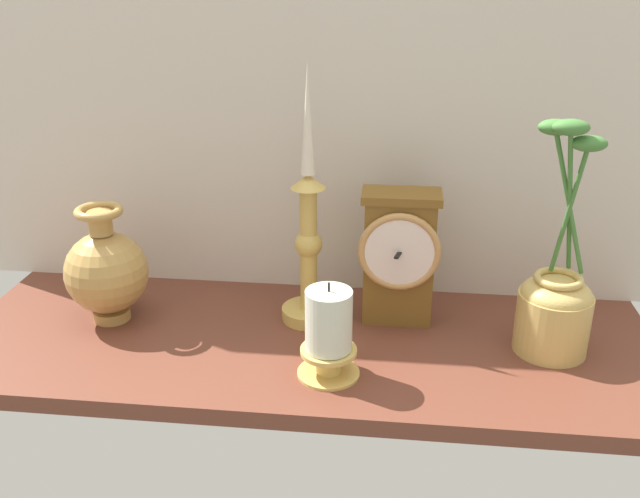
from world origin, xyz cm
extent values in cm
cube|color=brown|center=(0.00, 0.00, -1.20)|extent=(100.00, 36.00, 2.40)
cube|color=beige|center=(0.00, 18.50, 32.50)|extent=(120.00, 2.00, 65.00)
cube|color=brown|center=(13.06, 7.74, 9.38)|extent=(10.03, 5.61, 18.75)
cube|color=brown|center=(13.06, 7.74, 19.35)|extent=(11.24, 6.28, 1.20)
torus|color=tan|center=(13.06, 4.54, 12.15)|extent=(11.66, 1.06, 11.66)
cylinder|color=white|center=(13.06, 4.44, 12.15)|extent=(9.75, 0.40, 9.75)
cube|color=black|center=(13.06, 4.14, 12.15)|extent=(1.48, 3.75, 0.30)
cylinder|color=tan|center=(-0.30, 6.18, 0.90)|extent=(8.19, 8.19, 1.80)
cylinder|color=tan|center=(-0.30, 6.18, 11.18)|extent=(2.53, 2.53, 18.76)
sphere|color=tan|center=(-0.30, 6.18, 12.12)|extent=(4.04, 4.04, 4.04)
cone|color=tan|center=(-0.30, 6.18, 21.56)|extent=(4.99, 4.99, 2.00)
cone|color=beige|center=(-0.30, 6.18, 30.27)|extent=(1.98, 1.98, 15.42)
cylinder|color=#B68C49|center=(-29.47, 2.72, 0.80)|extent=(5.46, 5.46, 1.60)
sphere|color=#B68C49|center=(-29.47, 2.72, 7.67)|extent=(12.14, 12.14, 12.14)
cylinder|color=#B68C49|center=(-29.47, 2.72, 15.45)|extent=(3.40, 3.40, 3.43)
torus|color=#B68C49|center=(-29.47, 2.72, 17.17)|extent=(6.85, 6.85, 1.24)
cylinder|color=tan|center=(34.20, 0.82, 4.26)|extent=(9.95, 9.95, 8.51)
ellipsoid|color=tan|center=(34.20, 0.82, 8.51)|extent=(9.45, 9.45, 4.72)
torus|color=tan|center=(34.20, 0.82, 10.88)|extent=(6.45, 6.45, 0.98)
cylinder|color=#427A36|center=(34.20, 0.82, 20.30)|extent=(1.92, 4.75, 18.51)
ellipsoid|color=#427A36|center=(34.87, -1.27, 29.72)|extent=(4.40, 2.80, 2.00)
cylinder|color=#427A36|center=(34.20, 0.82, 21.09)|extent=(6.73, 2.82, 19.60)
ellipsoid|color=#427A36|center=(31.12, -0.28, 31.30)|extent=(4.40, 2.80, 2.00)
cylinder|color=#427A36|center=(34.20, 0.82, 21.31)|extent=(4.20, 6.15, 20.06)
ellipsoid|color=#427A36|center=(32.36, -1.95, 31.75)|extent=(4.40, 2.80, 2.00)
cylinder|color=#D7B55B|center=(4.46, -8.71, 1.76)|extent=(3.27, 3.27, 3.52)
cylinder|color=#D7B55B|center=(4.46, -8.71, 0.40)|extent=(8.16, 8.16, 0.80)
cylinder|color=#D7B55B|center=(4.46, -8.71, 3.52)|extent=(7.35, 7.35, 0.60)
cylinder|color=silver|center=(4.46, -8.71, 7.96)|extent=(6.02, 6.02, 8.09)
cylinder|color=black|center=(4.46, -8.71, 12.60)|extent=(0.30, 0.30, 1.20)
camera|label=1|loc=(12.01, -85.26, 49.80)|focal=38.77mm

